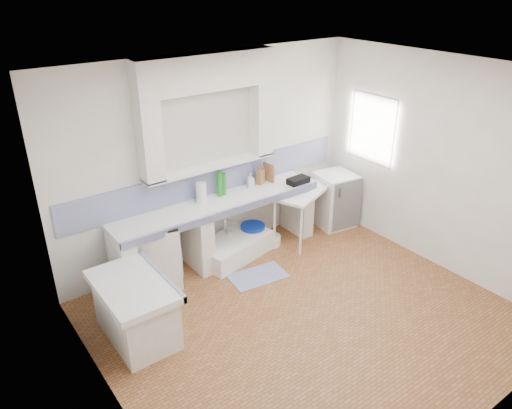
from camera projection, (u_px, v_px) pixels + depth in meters
floor at (307, 319)px, 5.71m from camera, size 4.50×4.50×0.00m
ceiling at (320, 77)px, 4.50m from camera, size 4.50×4.50×0.00m
wall_back at (212, 158)px, 6.56m from camera, size 4.50×0.00×4.50m
wall_front at (493, 308)px, 3.66m from camera, size 4.50×0.00×4.50m
wall_left at (104, 287)px, 3.90m from camera, size 0.00×4.50×4.50m
wall_right at (442, 166)px, 6.31m from camera, size 0.00×4.50×4.50m
alcove_mass at (207, 72)px, 5.90m from camera, size 1.90×0.25×0.45m
window_frame at (380, 127)px, 7.18m from camera, size 0.35×0.86×1.06m
lace_valance at (376, 103)px, 6.94m from camera, size 0.01×0.84×0.24m
counter_slab at (219, 204)px, 6.52m from camera, size 3.00×0.60×0.08m
counter_lip at (231, 212)px, 6.32m from camera, size 3.00×0.04×0.10m
counter_pier_left at (124, 267)px, 5.97m from camera, size 0.20×0.55×0.82m
counter_pier_mid at (198, 241)px, 6.53m from camera, size 0.20×0.55×0.82m
counter_pier_right at (297, 207)px, 7.46m from camera, size 0.20×0.55×0.82m
peninsula_top at (133, 286)px, 5.17m from camera, size 0.70×1.10×0.08m
peninsula_base at (136, 313)px, 5.32m from camera, size 0.60×1.00×0.62m
peninsula_lip at (161, 276)px, 5.35m from camera, size 0.04×1.10×0.10m
backsplash at (213, 179)px, 6.68m from camera, size 4.27×0.03×0.40m
stove at (153, 255)px, 6.18m from camera, size 0.73×0.72×0.85m
sink at (234, 248)px, 6.91m from camera, size 1.19×0.80×0.26m
side_table at (301, 215)px, 7.27m from camera, size 1.08×0.84×0.04m
fridge at (334, 199)px, 7.67m from camera, size 0.63×0.63×0.86m
bucket_red at (220, 250)px, 6.86m from camera, size 0.34×0.34×0.28m
bucket_orange at (237, 252)px, 6.84m from camera, size 0.27×0.27×0.23m
bucket_blue at (253, 235)px, 7.17m from camera, size 0.40×0.40×0.34m
basin_white at (270, 240)px, 7.25m from camera, size 0.43×0.43×0.13m
water_bottle_a at (218, 245)px, 6.96m from camera, size 0.09×0.09×0.28m
water_bottle_b at (230, 241)px, 7.02m from camera, size 0.11×0.11×0.33m
black_bag at (298, 184)px, 7.05m from camera, size 0.33×0.20×0.20m
green_bottle_a at (219, 184)px, 6.59m from camera, size 0.08×0.08×0.36m
green_bottle_b at (223, 184)px, 6.64m from camera, size 0.09×0.09×0.31m
knife_block at (260, 177)px, 6.99m from camera, size 0.13×0.12×0.22m
cutting_board at (269, 172)px, 7.06m from camera, size 0.06×0.21×0.28m
paper_towel at (201, 193)px, 6.44m from camera, size 0.17×0.17×0.27m
soap_bottle at (251, 180)px, 6.90m from camera, size 0.11×0.11×0.20m
rug at (258, 276)px, 6.50m from camera, size 0.80×0.52×0.01m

